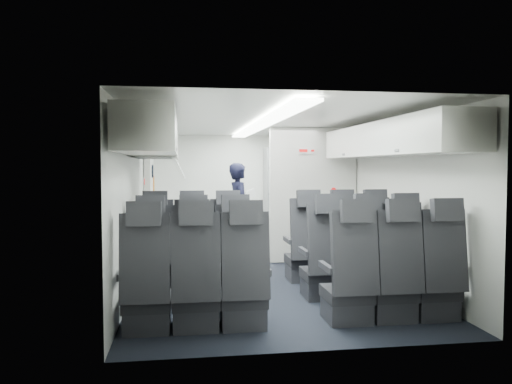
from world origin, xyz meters
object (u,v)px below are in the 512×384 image
object	(u,v)px
carry_on_bag	(159,146)
seat_row_front	(266,252)
seat_row_rear	(297,284)
galley_unit	(286,196)
flight_attendant	(239,210)
seat_row_mid	(279,266)
boarding_door	(149,201)

from	to	relation	value
carry_on_bag	seat_row_front	bearing A→B (deg)	-15.00
seat_row_rear	galley_unit	bearing A→B (deg)	79.35
seat_row_rear	flight_attendant	size ratio (longest dim) A/B	2.09
seat_row_rear	seat_row_front	bearing A→B (deg)	90.00
seat_row_mid	carry_on_bag	distance (m)	2.28
seat_row_front	carry_on_bag	distance (m)	1.98
boarding_door	flight_attendant	xyz separation A→B (m)	(1.50, -0.12, -0.16)
seat_row_rear	carry_on_bag	bearing A→B (deg)	123.89
seat_row_front	galley_unit	world-z (taller)	galley_unit
seat_row_mid	boarding_door	xyz separation A→B (m)	(-1.64, 2.99, 0.55)
flight_attendant	boarding_door	bearing A→B (deg)	79.21
galley_unit	carry_on_bag	size ratio (longest dim) A/B	5.01
seat_row_front	flight_attendant	distance (m)	2.01
boarding_door	flight_attendant	size ratio (longest dim) A/B	1.17
flight_attendant	seat_row_mid	bearing A→B (deg)	176.66
galley_unit	flight_attendant	size ratio (longest dim) A/B	1.20
flight_attendant	carry_on_bag	xyz separation A→B (m)	(-1.24, -1.70, 1.00)
seat_row_mid	galley_unit	size ratio (longest dim) A/B	1.75
seat_row_rear	boarding_door	world-z (taller)	boarding_door
seat_row_rear	galley_unit	world-z (taller)	galley_unit
seat_row_mid	carry_on_bag	world-z (taller)	carry_on_bag
seat_row_front	flight_attendant	bearing A→B (deg)	94.04
seat_row_rear	boarding_door	bearing A→B (deg)	112.87
carry_on_bag	boarding_door	bearing A→B (deg)	93.58
seat_row_front	flight_attendant	world-z (taller)	flight_attendant
seat_row_mid	carry_on_bag	size ratio (longest dim) A/B	8.79
boarding_door	carry_on_bag	bearing A→B (deg)	-82.03
seat_row_front	flight_attendant	size ratio (longest dim) A/B	2.09
seat_row_mid	seat_row_rear	world-z (taller)	same
galley_unit	flight_attendant	bearing A→B (deg)	-130.15
boarding_door	seat_row_front	bearing A→B (deg)	-51.84
seat_row_front	galley_unit	size ratio (longest dim) A/B	1.75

